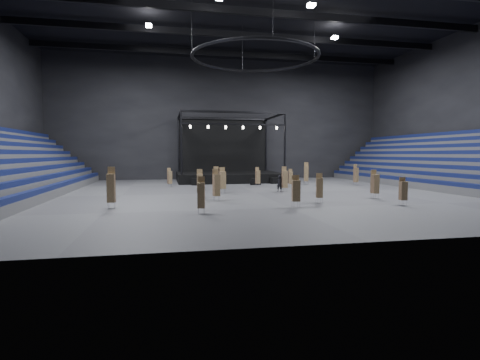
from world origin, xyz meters
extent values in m
plane|color=#494A4C|center=(0.00, 0.00, 0.00)|extent=(50.00, 50.00, 0.00)
cube|color=black|center=(0.00, 0.00, 18.00)|extent=(50.00, 42.00, 0.20)
cube|color=black|center=(0.00, 21.00, 9.00)|extent=(50.00, 0.20, 18.00)
cube|color=black|center=(0.00, -21.00, 9.00)|extent=(50.00, 0.20, 18.00)
cube|color=black|center=(25.00, 0.00, 9.00)|extent=(0.20, 42.00, 18.00)
cube|color=#4E4E50|center=(-21.40, 0.00, 0.38)|extent=(7.20, 40.00, 0.75)
cube|color=#0D163A|center=(-18.12, 0.00, 0.95)|extent=(0.59, 40.00, 0.40)
cube|color=#4E4E50|center=(-21.85, 0.00, 0.75)|extent=(6.30, 40.00, 1.50)
cube|color=#0D163A|center=(-19.02, 0.00, 1.70)|extent=(0.59, 40.00, 0.40)
cube|color=#4E4E50|center=(-22.30, 0.00, 1.12)|extent=(5.40, 40.00, 2.25)
cube|color=#0D163A|center=(-19.91, 0.00, 2.45)|extent=(0.59, 40.00, 0.40)
cube|color=#0D163A|center=(-20.82, 0.00, 3.20)|extent=(0.59, 40.00, 0.40)
cube|color=#0D163A|center=(-21.71, 0.00, 3.95)|extent=(0.59, 40.00, 0.40)
cube|color=#4E4E50|center=(21.40, 0.00, 0.38)|extent=(7.20, 40.00, 0.75)
cube|color=#0D163A|center=(18.12, 0.00, 0.95)|extent=(0.59, 40.00, 0.40)
cube|color=#4E4E50|center=(21.85, 0.00, 0.75)|extent=(6.30, 40.00, 1.50)
cube|color=#0D163A|center=(19.02, 0.00, 1.70)|extent=(0.59, 40.00, 0.40)
cube|color=#4E4E50|center=(22.30, 0.00, 1.12)|extent=(5.40, 40.00, 2.25)
cube|color=#0D163A|center=(19.91, 0.00, 2.45)|extent=(0.59, 40.00, 0.40)
cube|color=#4E4E50|center=(22.75, 0.00, 1.50)|extent=(4.50, 40.00, 3.00)
cube|color=#0D163A|center=(20.82, 0.00, 3.20)|extent=(0.59, 40.00, 0.40)
cube|color=#4E4E50|center=(23.20, 0.00, 1.88)|extent=(3.60, 40.00, 3.75)
cube|color=#0D163A|center=(21.71, 0.00, 3.95)|extent=(0.59, 40.00, 0.40)
cube|color=#4E4E50|center=(23.65, 0.00, 2.25)|extent=(2.70, 40.00, 4.50)
cube|color=#0D163A|center=(22.61, 0.00, 4.70)|extent=(0.59, 40.00, 0.40)
cube|color=#4E4E50|center=(24.10, 0.00, 2.62)|extent=(1.80, 40.00, 5.25)
cube|color=#0D163A|center=(23.52, 0.00, 5.45)|extent=(0.59, 40.00, 0.40)
cube|color=#4E4E50|center=(24.55, 0.00, 3.00)|extent=(0.90, 40.00, 6.00)
cube|color=#0D163A|center=(24.41, 0.00, 6.20)|extent=(0.59, 40.00, 0.40)
cube|color=black|center=(0.00, 15.50, 0.60)|extent=(14.00, 10.00, 1.20)
cube|color=black|center=(0.00, 20.30, 5.20)|extent=(13.30, 0.30, 8.00)
cylinder|color=black|center=(-6.60, 10.90, 5.10)|extent=(0.24, 0.24, 7.80)
cylinder|color=black|center=(-6.60, 20.10, 5.10)|extent=(0.24, 0.24, 7.80)
cylinder|color=black|center=(6.60, 10.90, 5.10)|extent=(0.24, 0.24, 7.80)
cylinder|color=black|center=(6.60, 20.10, 5.10)|extent=(0.24, 0.24, 7.80)
cube|color=black|center=(0.00, 10.90, 9.00)|extent=(13.40, 0.25, 0.25)
cube|color=black|center=(0.00, 20.10, 9.00)|extent=(13.40, 0.25, 0.25)
cube|color=black|center=(0.00, 10.90, 7.50)|extent=(13.40, 0.20, 0.20)
cylinder|color=white|center=(-5.50, 10.90, 7.10)|extent=(0.24, 0.24, 0.35)
cylinder|color=white|center=(-3.30, 10.90, 7.10)|extent=(0.24, 0.24, 0.35)
cylinder|color=white|center=(-1.10, 10.90, 7.10)|extent=(0.24, 0.24, 0.35)
cylinder|color=white|center=(1.10, 10.90, 7.10)|extent=(0.24, 0.24, 0.35)
cylinder|color=white|center=(3.30, 10.90, 7.10)|extent=(0.24, 0.24, 0.35)
cylinder|color=white|center=(5.50, 10.90, 7.10)|extent=(0.24, 0.24, 0.35)
torus|color=black|center=(0.00, 0.00, 13.00)|extent=(12.30, 12.30, 0.30)
cylinder|color=black|center=(6.00, 0.00, 15.50)|extent=(0.04, 0.04, 5.00)
cylinder|color=black|center=(0.00, 6.00, 15.50)|extent=(0.04, 0.04, 5.00)
cylinder|color=black|center=(-6.00, 0.00, 15.50)|extent=(0.04, 0.04, 5.00)
cylinder|color=black|center=(0.00, -6.00, 15.50)|extent=(0.04, 0.04, 5.00)
cube|color=black|center=(0.00, 0.00, 17.20)|extent=(49.00, 0.35, 0.70)
cube|color=black|center=(0.00, 7.00, 17.20)|extent=(49.00, 0.35, 0.70)
cube|color=black|center=(0.00, 15.00, 17.20)|extent=(49.00, 0.35, 0.70)
cube|color=white|center=(-10.00, 4.00, 16.60)|extent=(0.60, 0.60, 0.25)
cube|color=white|center=(10.00, 4.00, 16.60)|extent=(0.60, 0.60, 0.25)
cube|color=white|center=(4.00, -4.00, 16.60)|extent=(0.60, 0.60, 0.25)
cube|color=black|center=(-4.80, 9.75, 0.43)|extent=(1.39, 0.90, 0.86)
cube|color=black|center=(2.20, 8.74, 0.40)|extent=(1.22, 0.64, 0.80)
cube|color=black|center=(5.10, 10.22, 0.39)|extent=(1.28, 0.92, 0.77)
cylinder|color=silver|center=(3.88, 2.61, 0.17)|extent=(0.03, 0.03, 0.34)
cylinder|color=silver|center=(3.88, 2.94, 0.17)|extent=(0.03, 0.03, 0.34)
cylinder|color=silver|center=(4.20, 2.61, 0.17)|extent=(0.03, 0.03, 0.34)
cylinder|color=silver|center=(4.20, 2.94, 0.17)|extent=(0.03, 0.03, 0.34)
cube|color=#9B8655|center=(4.04, 2.77, 1.03)|extent=(0.46, 0.46, 1.38)
cube|color=#9B8655|center=(4.01, 2.94, 1.67)|extent=(0.39, 0.11, 0.76)
cylinder|color=silver|center=(8.22, 7.79, 0.22)|extent=(0.03, 0.03, 0.44)
cylinder|color=silver|center=(8.22, 8.21, 0.22)|extent=(0.03, 0.03, 0.44)
cylinder|color=silver|center=(8.64, 7.79, 0.22)|extent=(0.03, 0.03, 0.44)
cylinder|color=silver|center=(8.64, 8.21, 0.22)|extent=(0.03, 0.03, 0.44)
cube|color=#9B8655|center=(8.43, 8.00, 1.37)|extent=(0.67, 0.67, 1.86)
cube|color=#9B8655|center=(8.51, 8.21, 2.25)|extent=(0.50, 0.23, 1.02)
cylinder|color=silver|center=(-6.54, -12.18, 0.19)|extent=(0.03, 0.03, 0.37)
cylinder|color=silver|center=(-6.54, -11.82, 0.19)|extent=(0.03, 0.03, 0.37)
cylinder|color=silver|center=(-6.19, -12.18, 0.19)|extent=(0.03, 0.03, 0.37)
cylinder|color=silver|center=(-6.19, -11.82, 0.19)|extent=(0.03, 0.03, 0.37)
cube|color=#9B8655|center=(-6.36, -12.00, 1.18)|extent=(0.53, 0.53, 1.60)
cube|color=#9B8655|center=(-6.33, -11.82, 1.93)|extent=(0.43, 0.14, 0.88)
cylinder|color=silver|center=(-4.76, -6.01, 0.21)|extent=(0.03, 0.03, 0.41)
cylinder|color=silver|center=(-4.76, -5.62, 0.21)|extent=(0.03, 0.03, 0.41)
cylinder|color=silver|center=(-4.37, -6.01, 0.21)|extent=(0.03, 0.03, 0.41)
cylinder|color=silver|center=(-4.37, -5.62, 0.21)|extent=(0.03, 0.03, 0.41)
cube|color=#9B8655|center=(-4.57, -5.81, 1.29)|extent=(0.59, 0.59, 1.75)
cube|color=#9B8655|center=(-4.61, -5.61, 2.11)|extent=(0.47, 0.17, 0.96)
cylinder|color=silver|center=(1.72, 6.20, 0.19)|extent=(0.03, 0.03, 0.37)
cylinder|color=silver|center=(1.72, 6.55, 0.19)|extent=(0.03, 0.03, 0.37)
cylinder|color=silver|center=(2.07, 6.20, 0.19)|extent=(0.03, 0.03, 0.37)
cylinder|color=silver|center=(2.07, 6.55, 0.19)|extent=(0.03, 0.03, 0.37)
cube|color=#9B8655|center=(1.89, 6.37, 1.13)|extent=(0.51, 0.51, 1.52)
cube|color=#9B8655|center=(1.86, 6.56, 1.85)|extent=(0.43, 0.12, 0.84)
cylinder|color=silver|center=(0.23, -10.72, 0.23)|extent=(0.03, 0.03, 0.46)
cylinder|color=silver|center=(0.23, -10.29, 0.23)|extent=(0.03, 0.03, 0.46)
cylinder|color=silver|center=(0.66, -10.72, 0.23)|extent=(0.03, 0.03, 0.46)
cylinder|color=silver|center=(0.66, -10.29, 0.23)|extent=(0.03, 0.03, 0.46)
cube|color=#9B8655|center=(0.44, -10.51, 1.20)|extent=(0.64, 0.64, 1.48)
cube|color=#9B8655|center=(0.48, -10.28, 1.89)|extent=(0.53, 0.16, 0.81)
cylinder|color=silver|center=(-3.38, -0.23, 0.23)|extent=(0.03, 0.03, 0.45)
cylinder|color=silver|center=(-3.38, 0.20, 0.23)|extent=(0.03, 0.03, 0.45)
cylinder|color=silver|center=(-2.95, -0.23, 0.23)|extent=(0.03, 0.03, 0.45)
cylinder|color=silver|center=(-2.95, 0.20, 0.23)|extent=(0.03, 0.03, 0.45)
cube|color=#9B8655|center=(-3.17, -0.01, 1.27)|extent=(0.58, 0.58, 1.65)
cube|color=#9B8655|center=(-3.19, 0.21, 2.05)|extent=(0.52, 0.11, 0.90)
cylinder|color=silver|center=(8.66, -6.88, 0.22)|extent=(0.03, 0.03, 0.44)
cylinder|color=silver|center=(8.66, -6.46, 0.22)|extent=(0.03, 0.03, 0.44)
cylinder|color=silver|center=(9.08, -6.88, 0.22)|extent=(0.03, 0.03, 0.44)
cylinder|color=silver|center=(9.08, -6.46, 0.22)|extent=(0.03, 0.03, 0.44)
cube|color=#9B8655|center=(8.87, -6.67, 1.24)|extent=(0.57, 0.57, 1.61)
cube|color=#9B8655|center=(8.85, -6.45, 2.00)|extent=(0.51, 0.11, 0.88)
cylinder|color=silver|center=(2.90, -8.61, 0.21)|extent=(0.03, 0.03, 0.41)
cylinder|color=silver|center=(2.90, -8.22, 0.21)|extent=(0.03, 0.03, 0.41)
cylinder|color=silver|center=(3.30, -8.61, 0.21)|extent=(0.03, 0.03, 0.41)
cylinder|color=silver|center=(3.30, -8.22, 0.21)|extent=(0.03, 0.03, 0.41)
cube|color=#9B8655|center=(3.10, -8.41, 1.17)|extent=(0.62, 0.62, 1.51)
cube|color=#9B8655|center=(3.16, -8.22, 1.88)|extent=(0.47, 0.20, 0.83)
cylinder|color=silver|center=(-8.25, 7.83, 0.18)|extent=(0.03, 0.03, 0.36)
cylinder|color=silver|center=(-8.25, 8.17, 0.18)|extent=(0.03, 0.03, 0.36)
cylinder|color=silver|center=(-7.91, 7.83, 0.18)|extent=(0.03, 0.03, 0.36)
cylinder|color=silver|center=(-7.91, 8.17, 0.18)|extent=(0.03, 0.03, 0.36)
cube|color=#9B8655|center=(-8.08, 8.00, 1.09)|extent=(0.58, 0.58, 1.46)
cube|color=#9B8655|center=(-8.15, 8.16, 1.77)|extent=(0.40, 0.22, 0.80)
cylinder|color=silver|center=(8.41, -11.11, 0.19)|extent=(0.03, 0.03, 0.39)
cylinder|color=silver|center=(8.41, -10.74, 0.19)|extent=(0.03, 0.03, 0.39)
cylinder|color=silver|center=(8.78, -11.11, 0.19)|extent=(0.03, 0.03, 0.39)
cylinder|color=silver|center=(8.78, -10.74, 0.19)|extent=(0.03, 0.03, 0.39)
cube|color=#9B8655|center=(8.59, -10.93, 1.07)|extent=(0.53, 0.53, 1.36)
cube|color=#9B8655|center=(8.62, -10.74, 1.70)|extent=(0.45, 0.12, 0.75)
cylinder|color=silver|center=(-3.54, 3.59, 0.23)|extent=(0.03, 0.03, 0.46)
cylinder|color=silver|center=(-3.54, 4.03, 0.23)|extent=(0.03, 0.03, 0.46)
cylinder|color=silver|center=(-3.10, 3.59, 0.23)|extent=(0.03, 0.03, 0.46)
cylinder|color=silver|center=(-3.10, 4.03, 0.23)|extent=(0.03, 0.03, 0.46)
cube|color=#9B8655|center=(-3.32, 3.81, 1.26)|extent=(0.67, 0.67, 1.60)
cube|color=#9B8655|center=(-3.27, 4.04, 2.01)|extent=(0.53, 0.19, 0.88)
cylinder|color=silver|center=(2.92, -0.02, 0.20)|extent=(0.03, 0.03, 0.41)
cylinder|color=silver|center=(2.92, 0.37, 0.20)|extent=(0.03, 0.03, 0.41)
cylinder|color=silver|center=(3.31, -0.02, 0.20)|extent=(0.03, 0.03, 0.41)
cylinder|color=silver|center=(3.31, 0.37, 0.20)|extent=(0.03, 0.03, 0.41)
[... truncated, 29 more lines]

